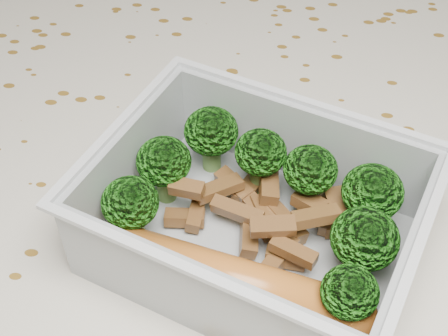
# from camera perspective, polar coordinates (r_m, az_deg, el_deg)

# --- Properties ---
(dining_table) EXTENTS (1.40, 0.90, 0.75)m
(dining_table) POSITION_cam_1_polar(r_m,az_deg,el_deg) (0.51, -0.74, -8.21)
(dining_table) COLOR brown
(dining_table) RESTS_ON ground
(tablecloth) EXTENTS (1.46, 0.96, 0.19)m
(tablecloth) POSITION_cam_1_polar(r_m,az_deg,el_deg) (0.47, -0.80, -4.62)
(tablecloth) COLOR beige
(tablecloth) RESTS_ON dining_table
(lunch_container) EXTENTS (0.23, 0.21, 0.07)m
(lunch_container) POSITION_cam_1_polar(r_m,az_deg,el_deg) (0.39, 2.83, -5.09)
(lunch_container) COLOR #B8BFC4
(lunch_container) RESTS_ON tablecloth
(broccoli_florets) EXTENTS (0.18, 0.15, 0.05)m
(broccoli_florets) POSITION_cam_1_polar(r_m,az_deg,el_deg) (0.39, 4.35, -2.05)
(broccoli_florets) COLOR #608C3F
(broccoli_florets) RESTS_ON lunch_container
(meat_pile) EXTENTS (0.13, 0.09, 0.03)m
(meat_pile) POSITION_cam_1_polar(r_m,az_deg,el_deg) (0.40, 4.37, -4.23)
(meat_pile) COLOR brown
(meat_pile) RESTS_ON lunch_container
(sausage) EXTENTS (0.17, 0.06, 0.03)m
(sausage) POSITION_cam_1_polar(r_m,az_deg,el_deg) (0.37, 0.65, -10.18)
(sausage) COLOR #C26925
(sausage) RESTS_ON lunch_container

